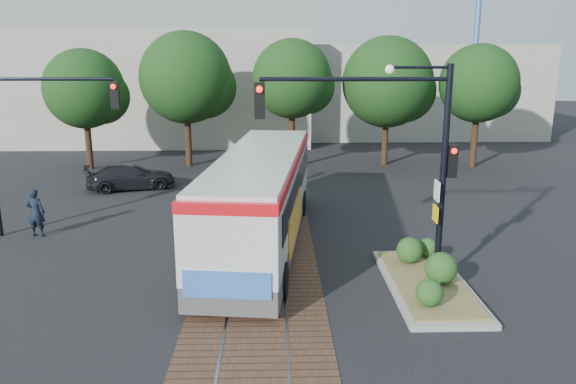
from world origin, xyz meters
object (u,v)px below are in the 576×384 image
object	(u,v)px
traffic_island	(428,275)
signal_pole_main	(400,142)
signal_pole_left	(20,130)
parked_car	(130,177)
officer	(36,213)
city_bus	(261,194)

from	to	relation	value
traffic_island	signal_pole_main	world-z (taller)	signal_pole_main
signal_pole_main	signal_pole_left	bearing A→B (deg)	158.55
signal_pole_left	parked_car	bearing A→B (deg)	75.28
traffic_island	officer	xyz separation A→B (m)	(-12.94, 4.82, 0.56)
signal_pole_main	parked_car	bearing A→B (deg)	131.12
officer	parked_car	distance (m)	7.34
traffic_island	signal_pole_left	bearing A→B (deg)	159.64
traffic_island	signal_pole_left	world-z (taller)	signal_pole_left
parked_car	signal_pole_left	bearing A→B (deg)	148.07
city_bus	officer	distance (m)	8.25
signal_pole_left	officer	xyz separation A→B (m)	(0.25, -0.08, -2.98)
signal_pole_main	parked_car	size ratio (longest dim) A/B	1.42
signal_pole_main	signal_pole_left	distance (m)	13.14
city_bus	parked_car	size ratio (longest dim) A/B	2.86
city_bus	signal_pole_left	world-z (taller)	signal_pole_left
signal_pole_left	officer	size ratio (longest dim) A/B	3.39
city_bus	traffic_island	size ratio (longest dim) A/B	2.33
city_bus	traffic_island	distance (m)	6.29
signal_pole_main	parked_car	world-z (taller)	signal_pole_main
traffic_island	signal_pole_main	distance (m)	3.95
traffic_island	officer	bearing A→B (deg)	159.57
officer	parked_car	xyz separation A→B (m)	(1.61, 7.15, -0.27)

